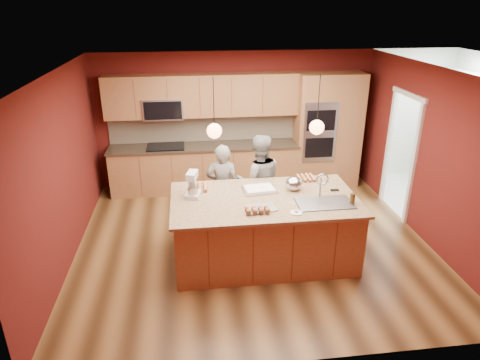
{
  "coord_description": "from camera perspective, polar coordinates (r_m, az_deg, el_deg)",
  "views": [
    {
      "loc": [
        -0.95,
        -5.87,
        3.6
      ],
      "look_at": [
        -0.22,
        -0.1,
        1.13
      ],
      "focal_mm": 32.0,
      "sensor_mm": 36.0,
      "label": 1
    }
  ],
  "objects": [
    {
      "name": "floor",
      "position": [
        6.95,
        1.73,
        -8.23
      ],
      "size": [
        5.5,
        5.5,
        0.0
      ],
      "primitive_type": "plane",
      "color": "#422914",
      "rests_on": "ground"
    },
    {
      "name": "ceiling",
      "position": [
        6.01,
        2.04,
        14.36
      ],
      "size": [
        5.5,
        5.5,
        0.0
      ],
      "primitive_type": "plane",
      "rotation": [
        3.14,
        0.0,
        0.0
      ],
      "color": "silver",
      "rests_on": "ground"
    },
    {
      "name": "wall_back",
      "position": [
        8.72,
        -0.69,
        8.01
      ],
      "size": [
        5.5,
        0.0,
        5.5
      ],
      "primitive_type": "plane",
      "rotation": [
        1.57,
        0.0,
        0.0
      ],
      "color": "#521411",
      "rests_on": "ground"
    },
    {
      "name": "wall_front",
      "position": [
        4.16,
        7.29,
        -9.95
      ],
      "size": [
        5.5,
        0.0,
        5.5
      ],
      "primitive_type": "plane",
      "rotation": [
        -1.57,
        0.0,
        0.0
      ],
      "color": "#521411",
      "rests_on": "ground"
    },
    {
      "name": "wall_left",
      "position": [
        6.54,
        -22.68,
        1.01
      ],
      "size": [
        0.0,
        5.0,
        5.0
      ],
      "primitive_type": "plane",
      "rotation": [
        1.57,
        0.0,
        1.57
      ],
      "color": "#521411",
      "rests_on": "ground"
    },
    {
      "name": "wall_right",
      "position": [
        7.29,
        23.78,
        3.0
      ],
      "size": [
        0.0,
        5.0,
        5.0
      ],
      "primitive_type": "plane",
      "rotation": [
        1.57,
        0.0,
        -1.57
      ],
      "color": "#521411",
      "rests_on": "ground"
    },
    {
      "name": "cabinet_run",
      "position": [
        8.53,
        -5.04,
        5.03
      ],
      "size": [
        3.74,
        0.64,
        2.3
      ],
      "color": "brown",
      "rests_on": "floor"
    },
    {
      "name": "oven_column",
      "position": [
        8.88,
        11.54,
        6.49
      ],
      "size": [
        1.3,
        0.62,
        2.3
      ],
      "color": "brown",
      "rests_on": "floor"
    },
    {
      "name": "doorway_trim",
      "position": [
        8.03,
        20.56,
        2.96
      ],
      "size": [
        0.08,
        1.11,
        2.2
      ],
      "primitive_type": null,
      "color": "silver",
      "rests_on": "wall_right"
    },
    {
      "name": "pendant_left",
      "position": [
        5.67,
        -3.44,
        6.59
      ],
      "size": [
        0.2,
        0.2,
        0.8
      ],
      "color": "black",
      "rests_on": "ceiling"
    },
    {
      "name": "pendant_right",
      "position": [
        5.92,
        10.2,
        6.97
      ],
      "size": [
        0.2,
        0.2,
        0.8
      ],
      "color": "black",
      "rests_on": "ceiling"
    },
    {
      "name": "island",
      "position": [
        6.33,
        3.34,
        -6.36
      ],
      "size": [
        2.66,
        1.49,
        1.36
      ],
      "color": "brown",
      "rests_on": "floor"
    },
    {
      "name": "person_left",
      "position": [
        7.05,
        -2.34,
        -0.99
      ],
      "size": [
        0.58,
        0.42,
        1.48
      ],
      "primitive_type": "imported",
      "rotation": [
        0.0,
        0.0,
        3.01
      ],
      "color": "black",
      "rests_on": "floor"
    },
    {
      "name": "person_right",
      "position": [
        7.09,
        2.52,
        -0.23
      ],
      "size": [
        0.79,
        0.62,
        1.62
      ],
      "primitive_type": "imported",
      "rotation": [
        0.0,
        0.0,
        3.15
      ],
      "color": "slate",
      "rests_on": "floor"
    },
    {
      "name": "stand_mixer",
      "position": [
        6.14,
        -6.34,
        -0.79
      ],
      "size": [
        0.25,
        0.31,
        0.37
      ],
      "rotation": [
        0.0,
        0.0,
        -0.25
      ],
      "color": "silver",
      "rests_on": "island"
    },
    {
      "name": "sheet_cake",
      "position": [
        6.34,
        2.61,
        -1.23
      ],
      "size": [
        0.52,
        0.41,
        0.05
      ],
      "rotation": [
        0.0,
        0.0,
        0.11
      ],
      "color": "#BABCC0",
      "rests_on": "island"
    },
    {
      "name": "cooling_rack",
      "position": [
        5.8,
        2.82,
        -3.76
      ],
      "size": [
        0.44,
        0.35,
        0.02
      ],
      "primitive_type": "cube",
      "rotation": [
        0.0,
        0.0,
        0.19
      ],
      "color": "#A2A3A9",
      "rests_on": "island"
    },
    {
      "name": "mixing_bowl",
      "position": [
        6.38,
        7.2,
        -0.48
      ],
      "size": [
        0.25,
        0.25,
        0.21
      ],
      "primitive_type": "ellipsoid",
      "color": "#B6BABF",
      "rests_on": "island"
    },
    {
      "name": "plate",
      "position": [
        5.73,
        7.5,
        -4.34
      ],
      "size": [
        0.17,
        0.17,
        0.01
      ],
      "primitive_type": "cylinder",
      "color": "white",
      "rests_on": "island"
    },
    {
      "name": "tumbler",
      "position": [
        6.12,
        14.75,
        -2.42
      ],
      "size": [
        0.07,
        0.07,
        0.14
      ],
      "primitive_type": "cylinder",
      "color": "#3A250D",
      "rests_on": "island"
    },
    {
      "name": "phone",
      "position": [
        6.5,
        12.52,
        -1.31
      ],
      "size": [
        0.13,
        0.07,
        0.01
      ],
      "primitive_type": "cube",
      "rotation": [
        0.0,
        0.0,
        0.01
      ],
      "color": "black",
      "rests_on": "island"
    },
    {
      "name": "cupcakes_left",
      "position": [
        6.4,
        -5.05,
        -0.93
      ],
      "size": [
        0.16,
        0.31,
        0.07
      ],
      "primitive_type": null,
      "color": "#DC8D52",
      "rests_on": "island"
    },
    {
      "name": "cupcakes_rack",
      "position": [
        5.66,
        2.32,
        -3.95
      ],
      "size": [
        0.34,
        0.17,
        0.08
      ],
      "primitive_type": null,
      "color": "#DC8D52",
      "rests_on": "island"
    },
    {
      "name": "cupcakes_right",
      "position": [
        6.79,
        8.78,
        0.28
      ],
      "size": [
        0.27,
        0.27,
        0.06
      ],
      "primitive_type": null,
      "color": "#DC8D52",
      "rests_on": "island"
    },
    {
      "name": "washer",
      "position": [
        8.98,
        28.27,
        0.22
      ],
      "size": [
        0.72,
        0.74,
        1.09
      ],
      "primitive_type": "cube",
      "rotation": [
        0.0,
        0.0,
        0.07
      ],
      "color": "silver",
      "rests_on": "floor"
    },
    {
      "name": "dryer",
      "position": [
        9.55,
        25.83,
        2.03
      ],
      "size": [
        0.87,
        0.89,
        1.12
      ],
      "primitive_type": "cube",
      "rotation": [
        0.0,
        0.0,
        -0.3
      ],
      "color": "silver",
      "rests_on": "floor"
    }
  ]
}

